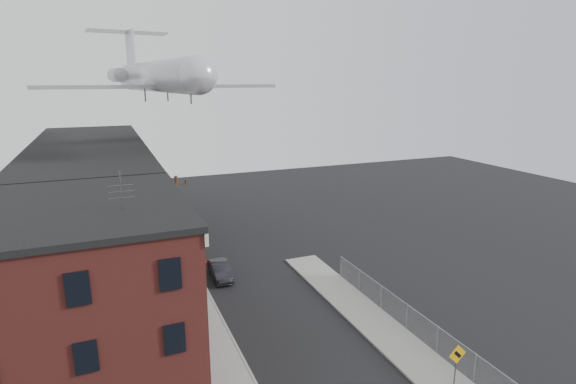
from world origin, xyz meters
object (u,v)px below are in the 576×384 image
Objects in this scene: warning_sign at (457,360)px; car_near at (196,254)px; utility_pole at (179,229)px; car_far at (179,216)px; car_mid at (220,270)px; airplane at (156,76)px; street_tree at (167,211)px.

warning_sign reaches higher than car_near.
utility_pole is at bearing -109.92° from car_near.
car_mid is at bearing -89.68° from car_far.
airplane reaches higher than utility_pole.
street_tree reaches higher than car_near.
car_mid is 0.17× the size of airplane.
car_mid is at bearing -70.37° from car_near.
warning_sign is 0.72× the size of car_near.
car_mid is (-8.06, 18.74, -1.20)m from warning_sign.
airplane is at bearing -116.18° from street_tree.
warning_sign is at bearing -78.11° from car_far.
airplane is at bearing 108.06° from car_mid.
warning_sign is 0.31× the size of utility_pole.
street_tree is 1.34× the size of car_near.
warning_sign is 37.25m from car_far.
street_tree reaches higher than car_far.
airplane is (-0.19, -0.39, 13.15)m from street_tree.
utility_pole is 6.15m from car_near.
car_far is (0.58, 12.98, -0.09)m from car_near.
airplane is at bearing 111.18° from warning_sign.
utility_pole is at bearing -90.80° from airplane.
airplane is at bearing 89.20° from utility_pole.
warning_sign is 0.67× the size of car_mid.
car_mid is at bearing -5.18° from utility_pole.
street_tree is at bearing 63.82° from airplane.
car_mid is (1.14, -4.50, 0.03)m from car_near.
airplane is (-2.45, -7.66, 16.04)m from car_far.
warning_sign is at bearing -59.52° from utility_pole.
car_mid is 1.06× the size of car_far.
utility_pole is 2.16× the size of car_mid.
car_near is 16.91m from airplane.
street_tree is 8.14m from car_far.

